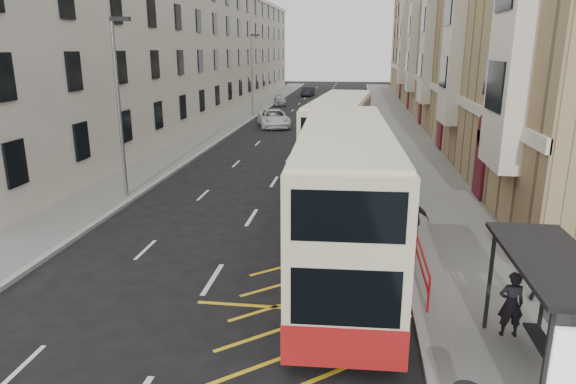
# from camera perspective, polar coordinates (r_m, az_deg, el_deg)

# --- Properties ---
(ground) EXTENTS (200.00, 200.00, 0.00)m
(ground) POSITION_cam_1_polar(r_m,az_deg,el_deg) (12.86, -13.39, -17.01)
(ground) COLOR black
(ground) RESTS_ON ground
(pavement_right) EXTENTS (4.00, 120.00, 0.15)m
(pavement_right) POSITION_cam_1_polar(r_m,az_deg,el_deg) (40.77, 12.87, 5.78)
(pavement_right) COLOR slate
(pavement_right) RESTS_ON ground
(pavement_left) EXTENTS (3.00, 120.00, 0.15)m
(pavement_left) POSITION_cam_1_polar(r_m,az_deg,el_deg) (42.25, -8.67, 6.33)
(pavement_left) COLOR slate
(pavement_left) RESTS_ON ground
(kerb_right) EXTENTS (0.25, 120.00, 0.15)m
(kerb_right) POSITION_cam_1_polar(r_m,az_deg,el_deg) (40.64, 10.05, 5.90)
(kerb_right) COLOR gray
(kerb_right) RESTS_ON ground
(kerb_left) EXTENTS (0.25, 120.00, 0.15)m
(kerb_left) POSITION_cam_1_polar(r_m,az_deg,el_deg) (41.86, -6.68, 6.31)
(kerb_left) COLOR gray
(kerb_left) RESTS_ON ground
(road_markings) EXTENTS (10.00, 110.00, 0.01)m
(road_markings) POSITION_cam_1_polar(r_m,az_deg,el_deg) (55.61, 3.22, 8.65)
(road_markings) COLOR silver
(road_markings) RESTS_ON ground
(terrace_right) EXTENTS (10.75, 79.00, 15.25)m
(terrace_right) POSITION_cam_1_polar(r_m,az_deg,el_deg) (56.42, 19.22, 15.59)
(terrace_right) COLOR tan
(terrace_right) RESTS_ON ground
(terrace_left) EXTENTS (9.18, 79.00, 13.25)m
(terrace_left) POSITION_cam_1_polar(r_m,az_deg,el_deg) (58.26, -10.41, 15.17)
(terrace_left) COLOR beige
(terrace_left) RESTS_ON ground
(bus_shelter) EXTENTS (1.65, 4.25, 2.70)m
(bus_shelter) POSITION_cam_1_polar(r_m,az_deg,el_deg) (11.50, 28.36, -10.57)
(bus_shelter) COLOR black
(bus_shelter) RESTS_ON pavement_right
(guard_railing) EXTENTS (0.06, 6.56, 1.01)m
(guard_railing) POSITION_cam_1_polar(r_m,az_deg,el_deg) (17.00, 14.03, -5.44)
(guard_railing) COLOR #B10F0E
(guard_railing) RESTS_ON pavement_right
(street_lamp_near) EXTENTS (0.93, 0.18, 8.00)m
(street_lamp_near) POSITION_cam_1_polar(r_m,az_deg,el_deg) (24.53, -18.23, 9.76)
(street_lamp_near) COLOR slate
(street_lamp_near) RESTS_ON pavement_left
(street_lamp_far) EXTENTS (0.93, 0.18, 8.00)m
(street_lamp_far) POSITION_cam_1_polar(r_m,az_deg,el_deg) (53.13, -4.00, 13.32)
(street_lamp_far) COLOR slate
(street_lamp_far) RESTS_ON pavement_left
(double_decker_front) EXTENTS (3.08, 11.67, 4.62)m
(double_decker_front) POSITION_cam_1_polar(r_m,az_deg,el_deg) (15.88, 6.21, -0.86)
(double_decker_front) COLOR beige
(double_decker_front) RESTS_ON ground
(double_decker_rear) EXTENTS (3.43, 11.11, 4.36)m
(double_decker_rear) POSITION_cam_1_polar(r_m,az_deg,el_deg) (27.46, 5.78, 5.94)
(double_decker_rear) COLOR beige
(double_decker_rear) RESTS_ON ground
(pedestrian_near) EXTENTS (0.63, 0.43, 1.66)m
(pedestrian_near) POSITION_cam_1_polar(r_m,az_deg,el_deg) (13.59, 23.55, -11.34)
(pedestrian_near) COLOR black
(pedestrian_near) RESTS_ON pavement_right
(pedestrian_mid) EXTENTS (0.96, 0.77, 1.91)m
(pedestrian_mid) POSITION_cam_1_polar(r_m,az_deg,el_deg) (15.69, 27.20, -7.63)
(pedestrian_mid) COLOR black
(pedestrian_mid) RESTS_ON pavement_right
(pedestrian_far) EXTENTS (1.04, 0.45, 1.76)m
(pedestrian_far) POSITION_cam_1_polar(r_m,az_deg,el_deg) (18.59, 13.82, -3.02)
(pedestrian_far) COLOR black
(pedestrian_far) RESTS_ON pavement_right
(white_van) EXTENTS (3.95, 5.97, 1.53)m
(white_van) POSITION_cam_1_polar(r_m,az_deg,el_deg) (46.31, -1.59, 8.18)
(white_van) COLOR silver
(white_van) RESTS_ON ground
(car_silver) EXTENTS (2.11, 3.93, 1.27)m
(car_silver) POSITION_cam_1_polar(r_m,az_deg,el_deg) (64.22, -0.90, 10.19)
(car_silver) COLOR #95979B
(car_silver) RESTS_ON ground
(car_dark) EXTENTS (1.76, 4.13, 1.32)m
(car_dark) POSITION_cam_1_polar(r_m,az_deg,el_deg) (76.49, 2.22, 11.10)
(car_dark) COLOR black
(car_dark) RESTS_ON ground
(car_red) EXTENTS (2.92, 5.12, 1.40)m
(car_red) POSITION_cam_1_polar(r_m,az_deg,el_deg) (68.62, 6.74, 10.50)
(car_red) COLOR maroon
(car_red) RESTS_ON ground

